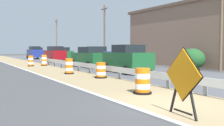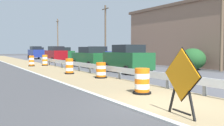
# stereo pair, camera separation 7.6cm
# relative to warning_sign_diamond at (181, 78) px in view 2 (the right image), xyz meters

# --- Properties ---
(ground_plane) EXTENTS (160.00, 160.00, 0.00)m
(ground_plane) POSITION_rel_warning_sign_diamond_xyz_m (0.65, 1.08, -1.03)
(ground_plane) COLOR #3D3D3F
(median_dirt_strip) EXTENTS (3.65, 120.00, 0.01)m
(median_dirt_strip) POSITION_rel_warning_sign_diamond_xyz_m (1.28, 1.08, -1.02)
(median_dirt_strip) COLOR #8E7A56
(median_dirt_strip) RESTS_ON ground
(curb_near_edge) EXTENTS (0.20, 120.00, 0.11)m
(curb_near_edge) POSITION_rel_warning_sign_diamond_xyz_m (-0.65, 1.08, -1.02)
(curb_near_edge) COLOR #ADADA8
(curb_near_edge) RESTS_ON ground
(guardrail_median) EXTENTS (0.18, 47.03, 0.71)m
(guardrail_median) POSITION_rel_warning_sign_diamond_xyz_m (2.87, 1.68, -0.51)
(guardrail_median) COLOR silver
(guardrail_median) RESTS_ON ground
(warning_sign_diamond) EXTENTS (0.19, 1.45, 1.86)m
(warning_sign_diamond) POSITION_rel_warning_sign_diamond_xyz_m (0.00, 0.00, 0.00)
(warning_sign_diamond) COLOR black
(warning_sign_diamond) RESTS_ON ground
(traffic_barrel_nearest) EXTENTS (0.74, 0.74, 1.02)m
(traffic_barrel_nearest) POSITION_rel_warning_sign_diamond_xyz_m (1.15, 3.25, -0.57)
(traffic_barrel_nearest) COLOR orange
(traffic_barrel_nearest) RESTS_ON ground
(traffic_barrel_close) EXTENTS (0.74, 0.74, 0.95)m
(traffic_barrel_close) POSITION_rel_warning_sign_diamond_xyz_m (2.22, 8.82, -0.60)
(traffic_barrel_close) COLOR orange
(traffic_barrel_close) RESTS_ON ground
(traffic_barrel_mid) EXTENTS (0.67, 0.67, 1.09)m
(traffic_barrel_mid) POSITION_rel_warning_sign_diamond_xyz_m (1.44, 12.15, -0.53)
(traffic_barrel_mid) COLOR orange
(traffic_barrel_mid) RESTS_ON ground
(traffic_barrel_far) EXTENTS (0.64, 0.64, 1.07)m
(traffic_barrel_far) POSITION_rel_warning_sign_diamond_xyz_m (0.87, 21.32, -0.55)
(traffic_barrel_far) COLOR orange
(traffic_barrel_far) RESTS_ON ground
(traffic_barrel_farther) EXTENTS (0.67, 0.67, 1.13)m
(traffic_barrel_farther) POSITION_rel_warning_sign_diamond_xyz_m (2.29, 21.54, -0.52)
(traffic_barrel_farther) COLOR orange
(traffic_barrel_farther) RESTS_ON ground
(car_lead_near_lane) EXTENTS (2.12, 4.10, 2.07)m
(car_lead_near_lane) POSITION_rel_warning_sign_diamond_xyz_m (5.63, 28.37, 0.01)
(car_lead_near_lane) COLOR maroon
(car_lead_near_lane) RESTS_ON ground
(car_trailing_near_lane) EXTENTS (1.99, 4.82, 1.96)m
(car_trailing_near_lane) POSITION_rel_warning_sign_diamond_xyz_m (8.75, 33.98, -0.04)
(car_trailing_near_lane) COLOR #195128
(car_trailing_near_lane) RESTS_ON ground
(car_lead_far_lane) EXTENTS (2.27, 4.78, 1.94)m
(car_lead_far_lane) POSITION_rel_warning_sign_diamond_xyz_m (5.54, 17.29, -0.05)
(car_lead_far_lane) COLOR #195128
(car_lead_far_lane) RESTS_ON ground
(car_mid_far_lane) EXTENTS (2.13, 4.06, 1.98)m
(car_mid_far_lane) POSITION_rel_warning_sign_diamond_xyz_m (8.59, 49.15, -0.04)
(car_mid_far_lane) COLOR navy
(car_mid_far_lane) RESTS_ON ground
(car_trailing_far_lane) EXTENTS (2.22, 4.50, 2.07)m
(car_trailing_far_lane) POSITION_rel_warning_sign_diamond_xyz_m (5.49, 10.87, 0.01)
(car_trailing_far_lane) COLOR #195128
(car_trailing_far_lane) RESTS_ON ground
(car_distant_a) EXTENTS (2.07, 4.28, 2.02)m
(car_distant_a) POSITION_rel_warning_sign_diamond_xyz_m (8.88, 22.27, -0.02)
(car_distant_a) COLOR navy
(car_distant_a) RESTS_ON ground
(car_distant_b) EXTENTS (1.96, 4.05, 2.13)m
(car_distant_b) POSITION_rel_warning_sign_diamond_xyz_m (5.48, 38.96, 0.04)
(car_distant_b) COLOR navy
(car_distant_b) RESTS_ON ground
(roadside_shop_near) EXTENTS (8.50, 15.98, 6.32)m
(roadside_shop_near) POSITION_rel_warning_sign_diamond_xyz_m (17.32, 14.04, 2.15)
(roadside_shop_near) COLOR #93705B
(roadside_shop_near) RESTS_ON ground
(utility_pole_near) EXTENTS (0.24, 1.80, 7.16)m
(utility_pole_near) POSITION_rel_warning_sign_diamond_xyz_m (12.42, 8.04, 2.71)
(utility_pole_near) COLOR brown
(utility_pole_near) RESTS_ON ground
(utility_pole_mid) EXTENTS (0.24, 1.80, 7.88)m
(utility_pole_mid) POSITION_rel_warning_sign_diamond_xyz_m (12.47, 27.03, 3.07)
(utility_pole_mid) COLOR brown
(utility_pole_mid) RESTS_ON ground
(utility_pole_far) EXTENTS (0.24, 1.80, 7.97)m
(utility_pole_far) POSITION_rel_warning_sign_diamond_xyz_m (12.14, 47.37, 3.11)
(utility_pole_far) COLOR brown
(utility_pole_far) RESTS_ON ground
(bush_roadside) EXTENTS (2.15, 2.15, 1.81)m
(bush_roadside) POSITION_rel_warning_sign_diamond_xyz_m (11.58, 10.15, -0.12)
(bush_roadside) COLOR #1E4C23
(bush_roadside) RESTS_ON ground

